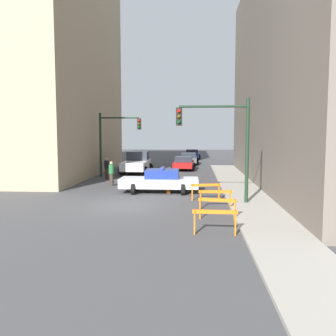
% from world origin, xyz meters
% --- Properties ---
extents(ground_plane, '(120.00, 120.00, 0.00)m').
position_xyz_m(ground_plane, '(0.00, 0.00, 0.00)').
color(ground_plane, '#424244').
extents(sidewalk_right, '(2.40, 44.00, 0.12)m').
position_xyz_m(sidewalk_right, '(6.20, 0.00, 0.06)').
color(sidewalk_right, '#9E998E').
rests_on(sidewalk_right, ground_plane).
extents(building_corner_left, '(14.00, 20.00, 19.89)m').
position_xyz_m(building_corner_left, '(-12.00, 14.00, 9.94)').
color(building_corner_left, tan).
rests_on(building_corner_left, ground_plane).
extents(traffic_light_near, '(3.64, 0.35, 5.20)m').
position_xyz_m(traffic_light_near, '(4.73, 0.79, 3.53)').
color(traffic_light_near, black).
rests_on(traffic_light_near, sidewalk_right).
extents(traffic_light_far, '(3.44, 0.35, 5.20)m').
position_xyz_m(traffic_light_far, '(-3.30, 12.02, 3.40)').
color(traffic_light_far, black).
rests_on(traffic_light_far, ground_plane).
extents(police_car, '(4.72, 2.40, 1.52)m').
position_xyz_m(police_car, '(1.20, 4.30, 0.72)').
color(police_car, white).
rests_on(police_car, ground_plane).
extents(white_truck, '(2.65, 5.41, 1.90)m').
position_xyz_m(white_truck, '(-1.89, 14.97, 0.91)').
color(white_truck, silver).
rests_on(white_truck, ground_plane).
extents(parked_car_near, '(2.38, 4.37, 1.31)m').
position_xyz_m(parked_car_near, '(2.24, 17.96, 0.67)').
color(parked_car_near, maroon).
rests_on(parked_car_near, ground_plane).
extents(parked_car_mid, '(2.29, 4.31, 1.31)m').
position_xyz_m(parked_car_mid, '(2.59, 24.16, 0.67)').
color(parked_car_mid, '#474C51').
rests_on(parked_car_mid, ground_plane).
extents(parked_car_far, '(2.31, 4.32, 1.31)m').
position_xyz_m(parked_car_far, '(2.93, 32.54, 0.67)').
color(parked_car_far, navy).
rests_on(parked_car_far, ground_plane).
extents(pedestrian_crossing, '(0.50, 0.50, 1.66)m').
position_xyz_m(pedestrian_crossing, '(-2.37, 6.94, 0.86)').
color(pedestrian_crossing, '#382D23').
rests_on(pedestrian_crossing, ground_plane).
extents(pedestrian_corner, '(0.40, 0.40, 1.66)m').
position_xyz_m(pedestrian_corner, '(-3.54, 10.45, 0.86)').
color(pedestrian_corner, '#382D23').
rests_on(pedestrian_corner, ground_plane).
extents(barrier_front, '(1.60, 0.19, 0.90)m').
position_xyz_m(barrier_front, '(4.03, -4.90, 0.62)').
color(barrier_front, orange).
rests_on(barrier_front, ground_plane).
extents(barrier_mid, '(1.58, 0.44, 0.90)m').
position_xyz_m(barrier_mid, '(4.26, -2.57, 0.62)').
color(barrier_mid, orange).
rests_on(barrier_mid, ground_plane).
extents(barrier_back, '(1.60, 0.28, 0.90)m').
position_xyz_m(barrier_back, '(4.29, -0.36, 0.62)').
color(barrier_back, orange).
rests_on(barrier_back, ground_plane).
extents(barrier_corner, '(1.59, 0.38, 0.90)m').
position_xyz_m(barrier_corner, '(3.88, 1.86, 0.62)').
color(barrier_corner, orange).
rests_on(barrier_corner, ground_plane).
extents(traffic_cone, '(0.36, 0.36, 0.66)m').
position_xyz_m(traffic_cone, '(1.76, 3.93, 0.32)').
color(traffic_cone, black).
rests_on(traffic_cone, ground_plane).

